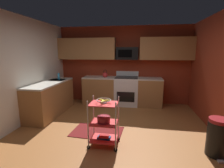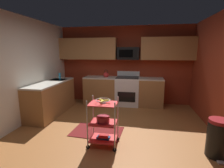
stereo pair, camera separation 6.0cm
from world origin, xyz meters
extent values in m
cube|color=#995B2D|center=(0.00, 0.00, -0.02)|extent=(4.40, 4.80, 0.04)
cube|color=maroon|center=(0.00, 2.43, 1.30)|extent=(4.52, 0.06, 2.60)
cube|color=silver|center=(-2.23, 0.00, 1.30)|extent=(0.06, 4.80, 2.60)
cube|color=#9E6B3D|center=(0.00, 2.10, 0.44)|extent=(2.59, 0.60, 0.88)
cube|color=beige|center=(0.00, 2.10, 0.90)|extent=(2.59, 0.60, 0.04)
cube|color=#9E6B3D|center=(-1.90, 0.89, 0.44)|extent=(0.60, 1.82, 0.88)
cube|color=beige|center=(-1.90, 0.89, 0.90)|extent=(0.60, 1.82, 0.04)
cube|color=#B7BABC|center=(-1.90, 1.35, 0.84)|extent=(0.44, 0.36, 0.16)
cube|color=white|center=(0.15, 2.10, 0.46)|extent=(0.76, 0.64, 0.92)
cube|color=black|center=(0.15, 1.78, 0.35)|extent=(0.56, 0.01, 0.32)
cube|color=white|center=(0.15, 2.39, 1.01)|extent=(0.76, 0.06, 0.18)
cube|color=black|center=(0.15, 2.10, 0.93)|extent=(0.72, 0.60, 0.02)
cube|color=#9E6B3D|center=(-1.22, 2.23, 1.85)|extent=(1.95, 0.33, 0.70)
cube|color=#9E6B3D|center=(1.38, 2.23, 1.85)|extent=(1.65, 0.33, 0.70)
cube|color=black|center=(0.15, 2.21, 1.70)|extent=(0.70, 0.38, 0.40)
cube|color=black|center=(0.09, 2.02, 1.70)|extent=(0.44, 0.01, 0.24)
cylinder|color=silver|center=(-0.32, -0.65, 0.47)|extent=(0.02, 0.02, 0.88)
cylinder|color=black|center=(-0.32, -0.65, 0.04)|extent=(0.07, 0.02, 0.07)
cylinder|color=silver|center=(0.18, -0.65, 0.47)|extent=(0.02, 0.02, 0.88)
cylinder|color=black|center=(0.18, -0.65, 0.04)|extent=(0.07, 0.02, 0.07)
cylinder|color=silver|center=(-0.32, -0.27, 0.47)|extent=(0.02, 0.02, 0.88)
cylinder|color=black|center=(-0.32, -0.27, 0.04)|extent=(0.07, 0.02, 0.07)
cylinder|color=silver|center=(0.18, -0.27, 0.47)|extent=(0.02, 0.02, 0.88)
cylinder|color=black|center=(0.18, -0.27, 0.04)|extent=(0.07, 0.02, 0.07)
cube|color=red|center=(-0.07, -0.46, 0.12)|extent=(0.50, 0.38, 0.02)
cube|color=red|center=(-0.07, -0.46, 0.45)|extent=(0.50, 0.38, 0.02)
cube|color=red|center=(-0.07, -0.46, 0.82)|extent=(0.50, 0.38, 0.02)
torus|color=silver|center=(-0.07, -0.46, 0.89)|extent=(0.27, 0.27, 0.01)
cylinder|color=silver|center=(-0.07, -0.46, 0.84)|extent=(0.12, 0.12, 0.02)
ellipsoid|color=yellow|center=(-0.02, -0.45, 0.87)|extent=(0.17, 0.09, 0.04)
ellipsoid|color=yellow|center=(-0.11, -0.43, 0.87)|extent=(0.15, 0.14, 0.04)
ellipsoid|color=yellow|center=(-0.08, -0.51, 0.87)|extent=(0.08, 0.17, 0.04)
cylinder|color=maroon|center=(-0.07, -0.46, 0.51)|extent=(0.24, 0.24, 0.11)
torus|color=maroon|center=(-0.07, -0.46, 0.57)|extent=(0.25, 0.25, 0.01)
cube|color=#1E4C8C|center=(-0.07, -0.46, 0.15)|extent=(0.26, 0.15, 0.03)
cube|color=#B22626|center=(-0.07, -0.46, 0.17)|extent=(0.19, 0.15, 0.02)
sphere|color=red|center=(-0.57, 2.10, 0.99)|extent=(0.18, 0.18, 0.18)
sphere|color=black|center=(-0.57, 2.10, 1.08)|extent=(0.03, 0.03, 0.03)
cone|color=red|center=(-0.49, 2.10, 1.01)|extent=(0.09, 0.04, 0.06)
torus|color=black|center=(-0.57, 2.10, 1.10)|extent=(0.12, 0.01, 0.12)
cylinder|color=#2D8CBF|center=(-1.85, 1.35, 1.02)|extent=(0.06, 0.06, 0.20)
cylinder|color=black|center=(1.90, -0.47, 0.30)|extent=(0.34, 0.34, 0.60)
cylinder|color=maroon|center=(1.90, -0.47, 0.63)|extent=(0.33, 0.33, 0.06)
cube|color=#B2B2B7|center=(1.90, -0.68, 0.01)|extent=(0.10, 0.08, 0.03)
cube|color=maroon|center=(-0.33, 0.02, 0.01)|extent=(1.14, 0.77, 0.01)
camera|label=1|loc=(0.55, -3.32, 1.75)|focal=26.75mm
camera|label=2|loc=(0.61, -3.31, 1.75)|focal=26.75mm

